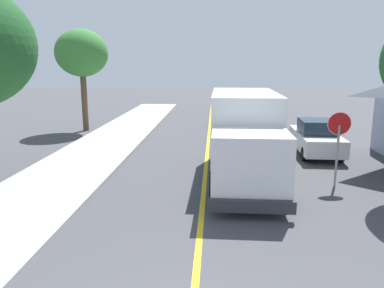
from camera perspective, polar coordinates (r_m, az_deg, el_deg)
The scene contains 8 objects.
centre_line_yellow at distance 14.70m, azimuth 2.06°, elevation -4.60°, with size 0.16×56.00×0.01m, color gold.
box_truck at distance 13.83m, azimuth 8.06°, elevation 1.72°, with size 2.51×7.22×3.20m.
parked_car_near at distance 19.82m, azimuth 7.53°, elevation 2.07°, with size 1.91×4.45×1.67m.
parked_car_mid at distance 25.60m, azimuth 6.88°, elevation 4.38°, with size 1.92×4.45×1.67m.
parked_car_far at distance 31.69m, azimuth 7.00°, elevation 5.89°, with size 2.00×4.48×1.67m.
parked_van_across at distance 18.72m, azimuth 18.51°, elevation 0.93°, with size 1.92×4.45×1.67m.
stop_sign at distance 13.74m, azimuth 21.57°, elevation 1.29°, with size 0.80×0.10×2.65m.
street_tree_down_block at distance 24.77m, azimuth -16.58°, elevation 13.14°, with size 3.24×3.24×6.36m.
Camera 1 is at (0.34, -4.06, 4.27)m, focal length 34.75 mm.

